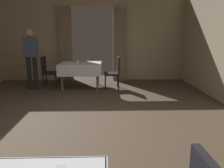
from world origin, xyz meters
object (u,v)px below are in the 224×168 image
at_px(dining_table_mid, 81,67).
at_px(glass_mid_c, 78,62).
at_px(chair_mid_left, 48,70).
at_px(flower_vase_mid, 87,60).
at_px(person_waiter_by_doorway, 31,54).
at_px(chair_mid_right, 115,71).
at_px(plate_mid_b, 68,63).

relative_size(dining_table_mid, glass_mid_c, 14.39).
xyz_separation_m(chair_mid_left, glass_mid_c, (0.94, -0.26, 0.28)).
bearing_deg(flower_vase_mid, person_waiter_by_doorway, -179.19).
height_order(dining_table_mid, chair_mid_right, chair_mid_right).
relative_size(flower_vase_mid, person_waiter_by_doorway, 0.10).
distance_m(chair_mid_left, flower_vase_mid, 1.29).
relative_size(chair_mid_left, chair_mid_right, 1.00).
xyz_separation_m(dining_table_mid, chair_mid_right, (1.00, -0.11, -0.13)).
bearing_deg(person_waiter_by_doorway, plate_mid_b, 0.35).
xyz_separation_m(chair_mid_left, plate_mid_b, (0.66, -0.27, 0.24)).
relative_size(chair_mid_right, person_waiter_by_doorway, 0.54).
bearing_deg(chair_mid_left, plate_mid_b, -22.19).
distance_m(flower_vase_mid, glass_mid_c, 0.28).
relative_size(dining_table_mid, flower_vase_mid, 6.95).
xyz_separation_m(chair_mid_left, person_waiter_by_doorway, (-0.37, -0.28, 0.51)).
bearing_deg(dining_table_mid, person_waiter_by_doorway, -173.14).
height_order(plate_mid_b, glass_mid_c, glass_mid_c).
height_order(dining_table_mid, plate_mid_b, plate_mid_b).
bearing_deg(chair_mid_left, person_waiter_by_doorway, -143.54).
bearing_deg(chair_mid_left, flower_vase_mid, -11.75).
bearing_deg(chair_mid_left, dining_table_mid, -6.29).
relative_size(dining_table_mid, chair_mid_left, 1.33).
bearing_deg(plate_mid_b, person_waiter_by_doorway, -179.65).
relative_size(plate_mid_b, glass_mid_c, 2.12).
xyz_separation_m(dining_table_mid, plate_mid_b, (-0.34, -0.16, 0.11)).
xyz_separation_m(dining_table_mid, chair_mid_left, (-1.00, 0.11, -0.13)).
bearing_deg(flower_vase_mid, dining_table_mid, 146.60).
distance_m(dining_table_mid, person_waiter_by_doorway, 1.44).
bearing_deg(chair_mid_left, glass_mid_c, -15.50).
bearing_deg(chair_mid_left, chair_mid_right, -6.20).
xyz_separation_m(chair_mid_left, chair_mid_right, (2.00, -0.22, 0.00)).
bearing_deg(glass_mid_c, person_waiter_by_doorway, -179.33).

